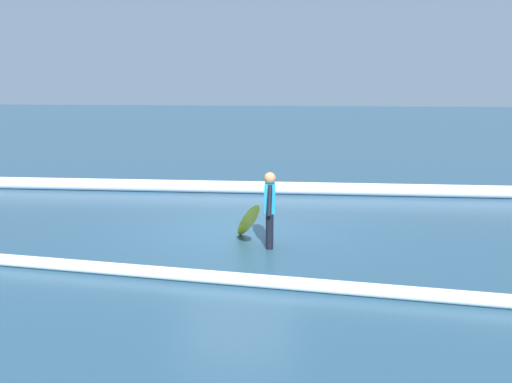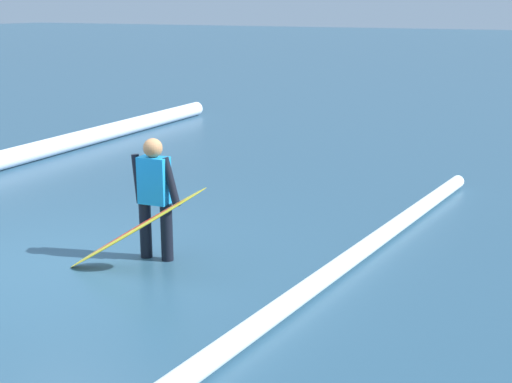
{
  "view_description": "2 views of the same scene",
  "coord_description": "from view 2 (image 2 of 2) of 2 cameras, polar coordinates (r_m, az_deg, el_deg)",
  "views": [
    {
      "loc": [
        -2.05,
        10.16,
        2.92
      ],
      "look_at": [
        -0.76,
        2.11,
        1.3
      ],
      "focal_mm": 36.05,
      "sensor_mm": 36.0,
      "label": 1
    },
    {
      "loc": [
        5.37,
        5.58,
        2.87
      ],
      "look_at": [
        -1.08,
        2.1,
        0.9
      ],
      "focal_mm": 48.95,
      "sensor_mm": 36.0,
      "label": 2
    }
  ],
  "objects": [
    {
      "name": "surfer",
      "position": [
        8.03,
        -8.29,
        -0.09
      ],
      "size": [
        0.24,
        0.62,
        1.43
      ],
      "rotation": [
        0.0,
        0.0,
        4.82
      ],
      "color": "black",
      "rests_on": "ground_plane"
    },
    {
      "name": "surfboard",
      "position": [
        7.77,
        -9.72,
        -2.99
      ],
      "size": [
        0.85,
        1.59,
        1.01
      ],
      "color": "yellow",
      "rests_on": "ground_plane"
    },
    {
      "name": "ground_plane",
      "position": [
        8.26,
        -16.68,
        -5.96
      ],
      "size": [
        165.11,
        165.11,
        0.0
      ],
      "primitive_type": "plane",
      "color": "#274B63"
    }
  ]
}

